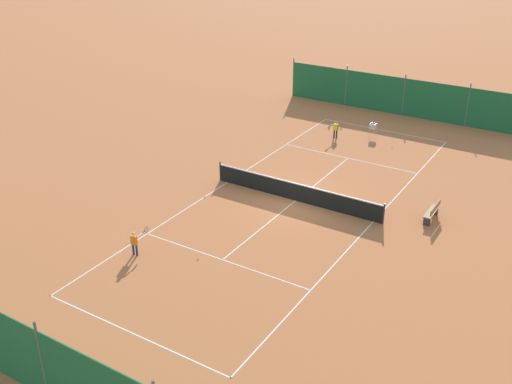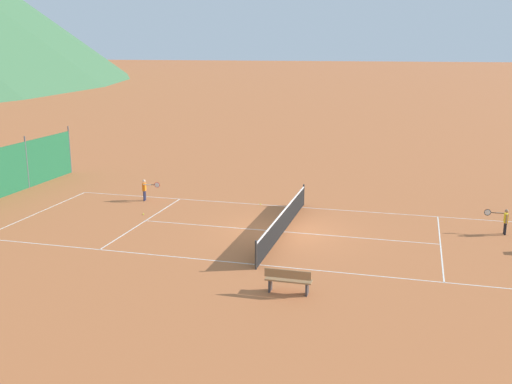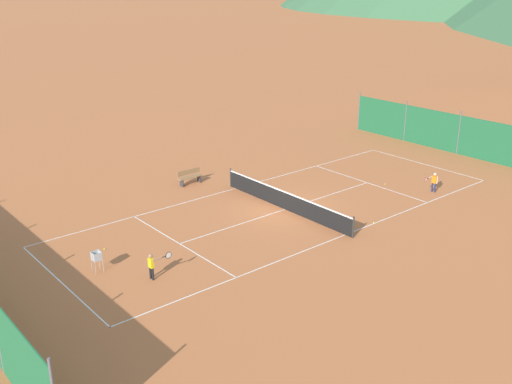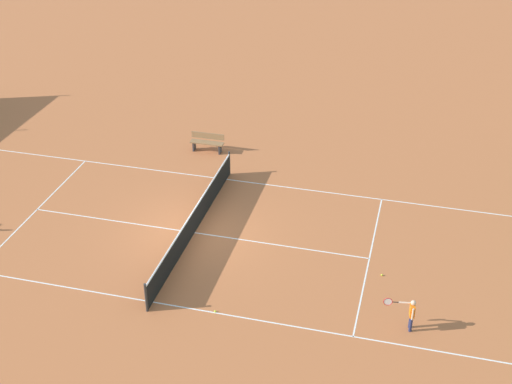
% 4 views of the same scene
% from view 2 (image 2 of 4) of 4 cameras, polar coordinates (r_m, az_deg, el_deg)
% --- Properties ---
extents(ground_plane, '(600.00, 600.00, 0.00)m').
position_cam_2_polar(ground_plane, '(25.53, 2.65, -3.81)').
color(ground_plane, '#BC6638').
extents(court_line_markings, '(8.25, 23.85, 0.01)m').
position_cam_2_polar(court_line_markings, '(25.52, 2.65, -3.80)').
color(court_line_markings, white).
rests_on(court_line_markings, ground).
extents(tennis_net, '(9.18, 0.08, 1.06)m').
position_cam_2_polar(tennis_net, '(25.38, 2.66, -2.73)').
color(tennis_net, '#2D2D2D').
rests_on(tennis_net, ground).
extents(player_far_service, '(0.37, 0.94, 1.09)m').
position_cam_2_polar(player_far_service, '(27.06, 22.58, -2.43)').
color(player_far_service, black).
rests_on(player_far_service, ground).
extents(player_far_baseline, '(0.37, 0.97, 1.10)m').
position_cam_2_polar(player_far_baseline, '(30.94, -10.50, 0.35)').
color(player_far_baseline, '#23284C').
rests_on(player_far_baseline, ground).
extents(tennis_ball_far_corner, '(0.07, 0.07, 0.07)m').
position_cam_2_polar(tennis_ball_far_corner, '(29.78, 0.44, -1.16)').
color(tennis_ball_far_corner, '#CCE033').
rests_on(tennis_ball_far_corner, ground).
extents(tennis_ball_by_net_right, '(0.07, 0.07, 0.07)m').
position_cam_2_polar(tennis_ball_by_net_right, '(28.51, -10.67, -2.08)').
color(tennis_ball_by_net_right, '#CCE033').
rests_on(tennis_ball_by_net_right, ground).
extents(courtside_bench, '(0.36, 1.50, 0.84)m').
position_cam_2_polar(courtside_bench, '(19.23, 3.10, -8.39)').
color(courtside_bench, olive).
rests_on(courtside_bench, ground).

